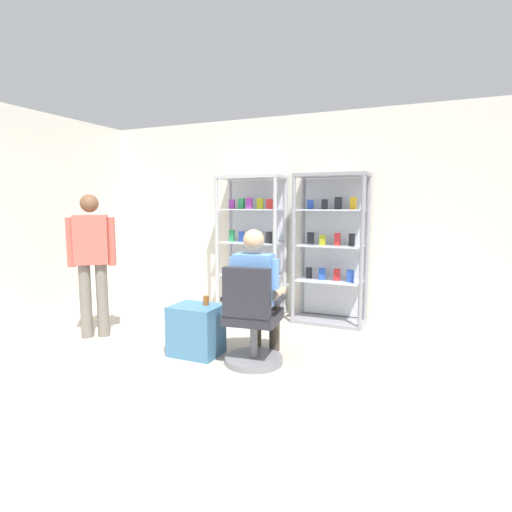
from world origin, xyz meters
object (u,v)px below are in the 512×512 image
at_px(storage_crate, 196,330).
at_px(standing_customer, 92,256).
at_px(display_cabinet_left, 253,245).
at_px(office_chair, 252,325).
at_px(tea_glass, 206,300).
at_px(seated_shopkeeper, 257,288).
at_px(display_cabinet_right, 331,248).

bearing_deg(storage_crate, standing_customer, 178.95).
xyz_separation_m(display_cabinet_left, standing_customer, (-1.24, -1.70, -0.03)).
bearing_deg(office_chair, tea_glass, 170.40).
distance_m(office_chair, storage_crate, 0.65).
distance_m(display_cabinet_left, standing_customer, 2.10).
xyz_separation_m(display_cabinet_left, seated_shopkeeper, (0.75, -1.59, -0.25)).
distance_m(seated_shopkeeper, storage_crate, 0.78).
bearing_deg(seated_shopkeeper, tea_glass, -172.57).
xyz_separation_m(display_cabinet_right, standing_customer, (-2.34, -1.70, -0.03)).
distance_m(display_cabinet_left, storage_crate, 1.87).
bearing_deg(seated_shopkeeper, office_chair, -83.84).
xyz_separation_m(office_chair, storage_crate, (-0.64, 0.04, -0.14)).
xyz_separation_m(display_cabinet_right, storage_crate, (-0.97, -1.72, -0.71)).
xyz_separation_m(storage_crate, standing_customer, (-1.37, 0.03, 0.68)).
xyz_separation_m(display_cabinet_right, tea_glass, (-0.88, -1.67, -0.41)).
bearing_deg(display_cabinet_left, standing_customer, -126.21).
relative_size(display_cabinet_right, storage_crate, 3.74).
xyz_separation_m(seated_shopkeeper, storage_crate, (-0.62, -0.13, -0.46)).
bearing_deg(seated_shopkeeper, display_cabinet_left, 115.24).
relative_size(office_chair, standing_customer, 0.59).
bearing_deg(seated_shopkeeper, display_cabinet_right, 77.69).
bearing_deg(tea_glass, display_cabinet_left, 97.51).
bearing_deg(tea_glass, standing_customer, -178.74).
xyz_separation_m(office_chair, tea_glass, (-0.55, 0.09, 0.16)).
height_order(storage_crate, standing_customer, standing_customer).
distance_m(display_cabinet_left, tea_glass, 1.73).
height_order(seated_shopkeeper, standing_customer, standing_customer).
distance_m(display_cabinet_right, office_chair, 1.88).
bearing_deg(tea_glass, display_cabinet_right, 62.14).
xyz_separation_m(office_chair, standing_customer, (-2.01, 0.06, 0.54)).
bearing_deg(seated_shopkeeper, storage_crate, -168.41).
xyz_separation_m(display_cabinet_right, seated_shopkeeper, (-0.35, -1.60, -0.25)).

